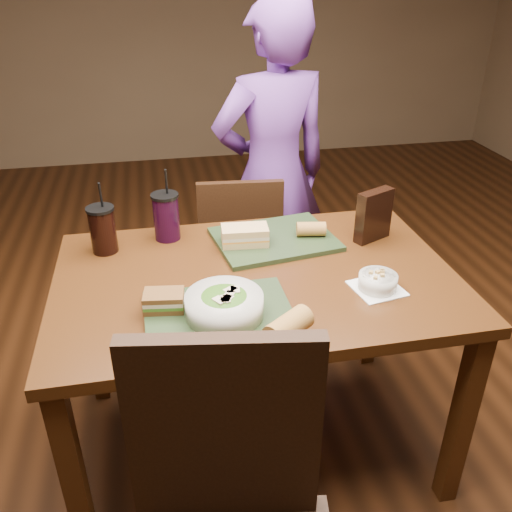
# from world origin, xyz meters

# --- Properties ---
(ground) EXTENTS (6.00, 6.00, 0.00)m
(ground) POSITION_xyz_m (0.00, 0.00, 0.00)
(ground) COLOR #381C0B
(ground) RESTS_ON ground
(dining_table) EXTENTS (1.30, 0.85, 0.75)m
(dining_table) POSITION_xyz_m (0.00, 0.00, 0.66)
(dining_table) COLOR #42230D
(dining_table) RESTS_ON ground
(chair_far) EXTENTS (0.40, 0.40, 0.85)m
(chair_far) POSITION_xyz_m (0.05, 0.68, 0.47)
(chair_far) COLOR black
(chair_far) RESTS_ON ground
(diner) EXTENTS (0.63, 0.48, 1.56)m
(diner) POSITION_xyz_m (0.24, 0.80, 0.78)
(diner) COLOR #623188
(diner) RESTS_ON ground
(tray_near) EXTENTS (0.43, 0.33, 0.02)m
(tray_near) POSITION_xyz_m (-0.15, -0.22, 0.76)
(tray_near) COLOR #22321A
(tray_near) RESTS_ON dining_table
(tray_far) EXTENTS (0.46, 0.38, 0.02)m
(tray_far) POSITION_xyz_m (0.11, 0.22, 0.76)
(tray_far) COLOR #22321A
(tray_far) RESTS_ON dining_table
(salad_bowl) EXTENTS (0.22, 0.22, 0.07)m
(salad_bowl) POSITION_xyz_m (-0.14, -0.23, 0.81)
(salad_bowl) COLOR silver
(salad_bowl) RESTS_ON tray_near
(soup_bowl) EXTENTS (0.17, 0.17, 0.06)m
(soup_bowl) POSITION_xyz_m (0.35, -0.16, 0.78)
(soup_bowl) COLOR white
(soup_bowl) RESTS_ON dining_table
(sandwich_near) EXTENTS (0.12, 0.09, 0.05)m
(sandwich_near) POSITION_xyz_m (-0.30, -0.17, 0.79)
(sandwich_near) COLOR #593819
(sandwich_near) RESTS_ON tray_near
(sandwich_far) EXTENTS (0.17, 0.10, 0.07)m
(sandwich_far) POSITION_xyz_m (-0.00, 0.19, 0.80)
(sandwich_far) COLOR tan
(sandwich_far) RESTS_ON tray_far
(baguette_near) EXTENTS (0.15, 0.14, 0.07)m
(baguette_near) POSITION_xyz_m (0.01, -0.37, 0.80)
(baguette_near) COLOR #AD7533
(baguette_near) RESTS_ON tray_near
(baguette_far) EXTENTS (0.11, 0.07, 0.05)m
(baguette_far) POSITION_xyz_m (0.25, 0.21, 0.79)
(baguette_far) COLOR #AD7533
(baguette_far) RESTS_ON tray_far
(cup_cola) EXTENTS (0.10, 0.10, 0.26)m
(cup_cola) POSITION_xyz_m (-0.49, 0.27, 0.83)
(cup_cola) COLOR black
(cup_cola) RESTS_ON dining_table
(cup_berry) EXTENTS (0.10, 0.10, 0.27)m
(cup_berry) POSITION_xyz_m (-0.27, 0.32, 0.84)
(cup_berry) COLOR black
(cup_berry) RESTS_ON dining_table
(chip_bag) EXTENTS (0.15, 0.10, 0.19)m
(chip_bag) POSITION_xyz_m (0.47, 0.17, 0.84)
(chip_bag) COLOR black
(chip_bag) RESTS_ON dining_table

